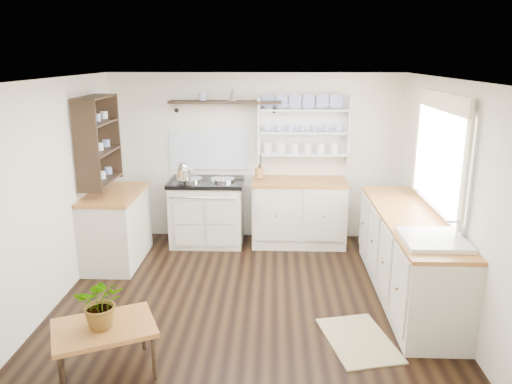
{
  "coord_description": "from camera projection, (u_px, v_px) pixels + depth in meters",
  "views": [
    {
      "loc": [
        0.26,
        -4.91,
        2.51
      ],
      "look_at": [
        0.07,
        0.25,
        1.1
      ],
      "focal_mm": 35.0,
      "sensor_mm": 36.0,
      "label": 1
    }
  ],
  "objects": [
    {
      "name": "utensil_crock",
      "position": [
        259.0,
        173.0,
        6.77
      ],
      "size": [
        0.12,
        0.12,
        0.13
      ],
      "primitive_type": "cylinder",
      "color": "#AA763E",
      "rests_on": "back_cabinets"
    },
    {
      "name": "wall_left",
      "position": [
        56.0,
        192.0,
        5.18
      ],
      "size": [
        0.02,
        3.8,
        2.3
      ],
      "primitive_type": "cube",
      "color": "silver",
      "rests_on": "ground"
    },
    {
      "name": "center_table",
      "position": [
        104.0,
        331.0,
        4.0
      ],
      "size": [
        0.95,
        0.84,
        0.43
      ],
      "rotation": [
        0.0,
        0.0,
        0.43
      ],
      "color": "brown",
      "rests_on": "floor"
    },
    {
      "name": "right_cabinets",
      "position": [
        408.0,
        255.0,
        5.32
      ],
      "size": [
        0.62,
        2.43,
        0.9
      ],
      "color": "beige",
      "rests_on": "floor"
    },
    {
      "name": "floor",
      "position": [
        249.0,
        296.0,
        5.41
      ],
      "size": [
        4.0,
        3.8,
        0.01
      ],
      "primitive_type": "cube",
      "color": "black",
      "rests_on": "ground"
    },
    {
      "name": "left_cabinets",
      "position": [
        116.0,
        226.0,
        6.22
      ],
      "size": [
        0.62,
        1.13,
        0.9
      ],
      "color": "beige",
      "rests_on": "floor"
    },
    {
      "name": "high_shelf",
      "position": [
        225.0,
        103.0,
        6.63
      ],
      "size": [
        1.5,
        0.29,
        0.16
      ],
      "color": "black",
      "rests_on": "wall_back"
    },
    {
      "name": "plate_rack",
      "position": [
        303.0,
        129.0,
        6.77
      ],
      "size": [
        1.2,
        0.22,
        0.9
      ],
      "color": "white",
      "rests_on": "wall_back"
    },
    {
      "name": "kettle",
      "position": [
        184.0,
        171.0,
        6.56
      ],
      "size": [
        0.19,
        0.19,
        0.23
      ],
      "primitive_type": null,
      "color": "silver",
      "rests_on": "aga_cooker"
    },
    {
      "name": "left_shelving",
      "position": [
        98.0,
        140.0,
        5.93
      ],
      "size": [
        0.28,
        0.8,
        1.05
      ],
      "primitive_type": "cube",
      "color": "black",
      "rests_on": "wall_left"
    },
    {
      "name": "back_cabinets",
      "position": [
        299.0,
        211.0,
        6.81
      ],
      "size": [
        1.27,
        0.63,
        0.9
      ],
      "color": "beige",
      "rests_on": "floor"
    },
    {
      "name": "belfast_sink",
      "position": [
        432.0,
        252.0,
        4.51
      ],
      "size": [
        0.55,
        0.6,
        0.45
      ],
      "color": "white",
      "rests_on": "right_cabinets"
    },
    {
      "name": "floor_rug",
      "position": [
        359.0,
        340.0,
        4.55
      ],
      "size": [
        0.73,
        0.95,
        0.02
      ],
      "primitive_type": "cube",
      "rotation": [
        0.0,
        0.0,
        0.23
      ],
      "color": "#9B8D5A",
      "rests_on": "floor"
    },
    {
      "name": "wall_right",
      "position": [
        446.0,
        196.0,
        5.03
      ],
      "size": [
        0.02,
        3.8,
        2.3
      ],
      "primitive_type": "cube",
      "color": "silver",
      "rests_on": "ground"
    },
    {
      "name": "ceiling",
      "position": [
        248.0,
        79.0,
        4.8
      ],
      "size": [
        4.0,
        3.8,
        0.01
      ],
      "primitive_type": "cube",
      "color": "white",
      "rests_on": "wall_back"
    },
    {
      "name": "potted_plant",
      "position": [
        101.0,
        302.0,
        3.93
      ],
      "size": [
        0.43,
        0.39,
        0.42
      ],
      "primitive_type": "imported",
      "rotation": [
        0.0,
        0.0,
        0.18
      ],
      "color": "#3F7233",
      "rests_on": "center_table"
    },
    {
      "name": "wall_back",
      "position": [
        256.0,
        157.0,
        6.94
      ],
      "size": [
        4.0,
        0.02,
        2.3
      ],
      "primitive_type": "cube",
      "color": "silver",
      "rests_on": "ground"
    },
    {
      "name": "window",
      "position": [
        440.0,
        152.0,
        5.07
      ],
      "size": [
        0.08,
        1.55,
        1.22
      ],
      "color": "white",
      "rests_on": "wall_right"
    },
    {
      "name": "aga_cooker",
      "position": [
        207.0,
        211.0,
        6.82
      ],
      "size": [
        1.0,
        0.7,
        0.92
      ],
      "color": "beige",
      "rests_on": "floor"
    }
  ]
}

